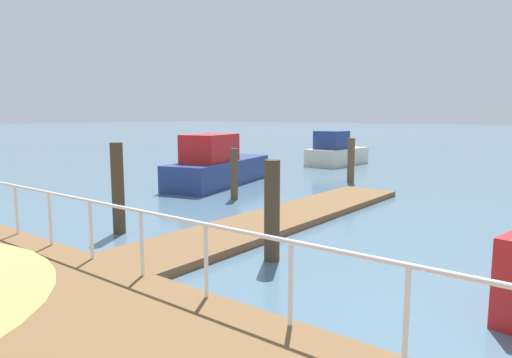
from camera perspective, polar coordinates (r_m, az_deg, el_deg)
name	(u,v)px	position (r m, az deg, el deg)	size (l,w,h in m)	color
floating_dock	(278,219)	(12.69, 2.79, -5.04)	(12.08, 2.00, 0.18)	brown
boardwalk_railing	(1,193)	(11.72, -29.25, -1.52)	(0.06, 29.81, 1.08)	white
dock_piling_0	(118,188)	(11.86, -16.86, -1.13)	(0.31, 0.31, 2.28)	#473826
dock_piling_1	(234,174)	(16.06, -2.75, 0.64)	(0.26, 0.26, 1.80)	brown
dock_piling_2	(272,211)	(9.24, 2.01, -3.99)	(0.32, 0.32, 2.06)	#473826
dock_piling_3	(351,160)	(20.52, 11.77, 2.29)	(0.31, 0.31, 1.95)	brown
moored_boat_0	(217,166)	(19.49, -4.84, 1.61)	(6.50, 3.33, 2.17)	navy
moored_boat_2	(336,153)	(27.70, 9.93, 3.28)	(4.32, 2.12, 2.03)	beige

